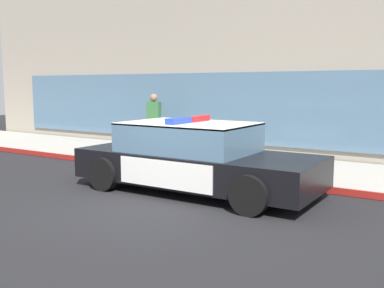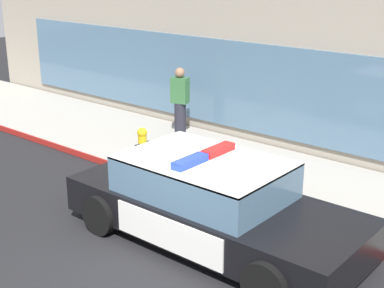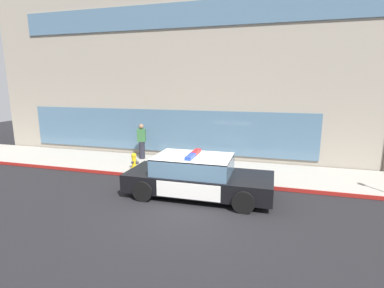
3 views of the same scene
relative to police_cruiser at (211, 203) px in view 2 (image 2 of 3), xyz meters
The scene contains 6 objects.
ground 1.52m from the police_cruiser, 88.61° to the right, with size 48.00×48.00×0.00m, color black.
sidewalk 2.85m from the police_cruiser, 89.33° to the left, with size 48.00×3.13×0.15m, color #A39E93.
curb_red_paint 1.35m from the police_cruiser, 88.44° to the left, with size 28.80×0.04×0.14m, color maroon.
police_cruiser is the anchor object (origin of this frame).
fire_hydrant 3.69m from the police_cruiser, 151.78° to the left, with size 0.34×0.39×0.73m.
pedestrian_on_sidewalk 5.16m from the police_cruiser, 136.48° to the left, with size 0.46×0.36×1.71m.
Camera 2 is at (4.94, -5.05, 4.38)m, focal length 52.40 mm.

